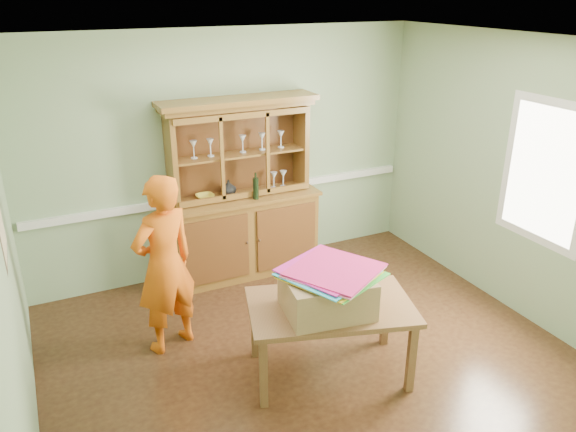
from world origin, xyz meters
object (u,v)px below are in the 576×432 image
china_hutch (243,215)px  cardboard_box (327,294)px  person (165,265)px  dining_table (330,313)px

china_hutch → cardboard_box: 2.12m
person → dining_table: bearing=118.3°
dining_table → china_hutch: bearing=105.8°
china_hutch → dining_table: (-0.02, -2.04, -0.12)m
china_hutch → dining_table: bearing=-90.6°
china_hutch → cardboard_box: (-0.10, -2.11, 0.12)m
cardboard_box → china_hutch: bearing=87.3°
dining_table → cardboard_box: cardboard_box is taller
cardboard_box → dining_table: bearing=41.9°
cardboard_box → person: (-1.04, 1.04, 0.00)m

